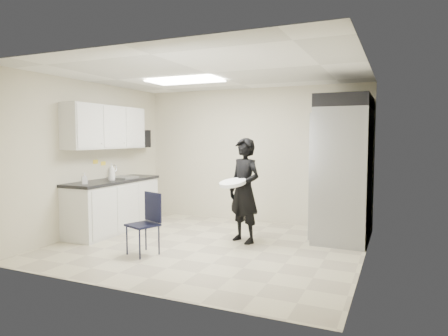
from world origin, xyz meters
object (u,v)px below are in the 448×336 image
at_px(lower_counter, 114,207).
at_px(folding_chair, 143,225).
at_px(commercial_fridge, 344,174).
at_px(man_tuxedo, 244,190).

relative_size(lower_counter, folding_chair, 2.25).
xyz_separation_m(lower_counter, commercial_fridge, (3.78, 1.07, 0.62)).
height_order(lower_counter, man_tuxedo, man_tuxedo).
bearing_deg(lower_counter, man_tuxedo, 5.26).
bearing_deg(lower_counter, commercial_fridge, 15.88).
distance_m(lower_counter, folding_chair, 1.66).
bearing_deg(commercial_fridge, man_tuxedo, -148.50).
height_order(commercial_fridge, folding_chair, commercial_fridge).
bearing_deg(commercial_fridge, lower_counter, -164.12).
bearing_deg(man_tuxedo, folding_chair, -106.37).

